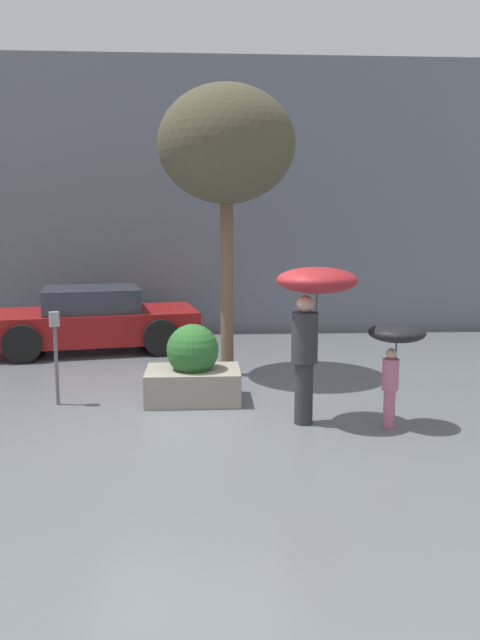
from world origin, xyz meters
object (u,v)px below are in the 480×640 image
person_child (395,344)px  parking_meter (55,339)px  person_adult (314,301)px  street_tree (226,147)px  planter_box (193,370)px  parked_car_near (92,320)px

person_child → parking_meter: (-4.33, 1.18, -0.12)m
person_child → parking_meter: size_ratio=0.99×
person_adult → street_tree: size_ratio=0.43×
planter_box → parking_meter: 1.93m
parked_car_near → parking_meter: 3.73m
person_child → parked_car_near: size_ratio=0.30×
street_tree → parking_meter: street_tree is taller
person_adult → person_child: size_ratio=1.52×
parked_car_near → planter_box: bearing=-161.7°
person_adult → parking_meter: (-3.36, 0.98, -0.62)m
planter_box → street_tree: street_tree is taller
person_child → parked_car_near: (-4.49, 4.89, -0.46)m
person_adult → parked_car_near: (-3.52, 4.68, -0.97)m
person_adult → parked_car_near: size_ratio=0.46×
street_tree → parking_meter: (-2.40, -1.55, -2.72)m
street_tree → parked_car_near: bearing=139.8°
planter_box → person_child: size_ratio=1.02×
parked_car_near → street_tree: size_ratio=0.92×
person_child → person_adult: bearing=133.0°
planter_box → person_adult: size_ratio=0.67×
street_tree → person_adult: bearing=-69.1°
parked_car_near → person_adult: bearing=-153.9°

